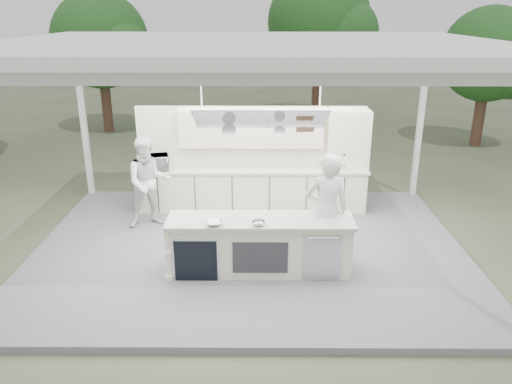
{
  "coord_description": "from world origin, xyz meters",
  "views": [
    {
      "loc": [
        0.18,
        -8.48,
        4.33
      ],
      "look_at": [
        0.12,
        0.4,
        1.07
      ],
      "focal_mm": 35.0,
      "sensor_mm": 36.0,
      "label": 1
    }
  ],
  "objects_px": {
    "demo_island": "(259,245)",
    "head_chef": "(326,211)",
    "sous_chef": "(149,182)",
    "back_counter": "(251,189)"
  },
  "relations": [
    {
      "from": "head_chef",
      "to": "sous_chef",
      "type": "distance_m",
      "value": 3.77
    },
    {
      "from": "demo_island",
      "to": "sous_chef",
      "type": "height_order",
      "value": "sous_chef"
    },
    {
      "from": "demo_island",
      "to": "head_chef",
      "type": "relative_size",
      "value": 1.53
    },
    {
      "from": "back_counter",
      "to": "sous_chef",
      "type": "distance_m",
      "value": 2.28
    },
    {
      "from": "sous_chef",
      "to": "back_counter",
      "type": "bearing_deg",
      "value": 4.13
    },
    {
      "from": "head_chef",
      "to": "back_counter",
      "type": "bearing_deg",
      "value": -67.8
    },
    {
      "from": "demo_island",
      "to": "back_counter",
      "type": "relative_size",
      "value": 0.61
    },
    {
      "from": "demo_island",
      "to": "head_chef",
      "type": "bearing_deg",
      "value": 10.55
    },
    {
      "from": "demo_island",
      "to": "back_counter",
      "type": "bearing_deg",
      "value": 93.63
    },
    {
      "from": "demo_island",
      "to": "head_chef",
      "type": "xyz_separation_m",
      "value": [
        1.13,
        0.21,
        0.54
      ]
    }
  ]
}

